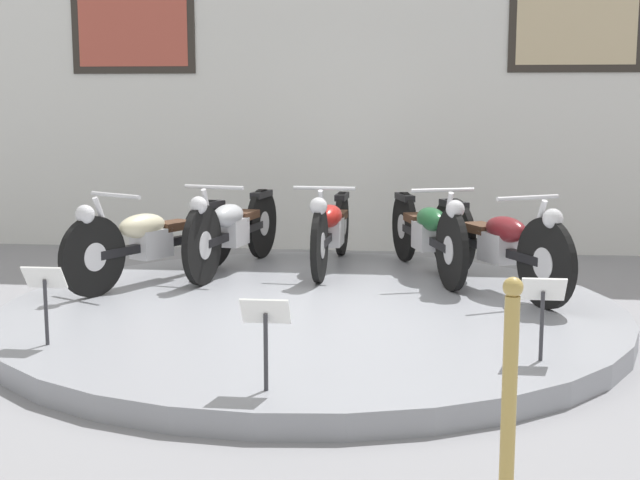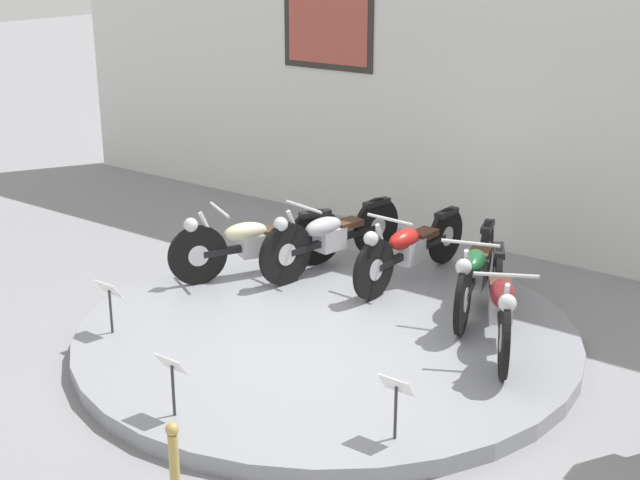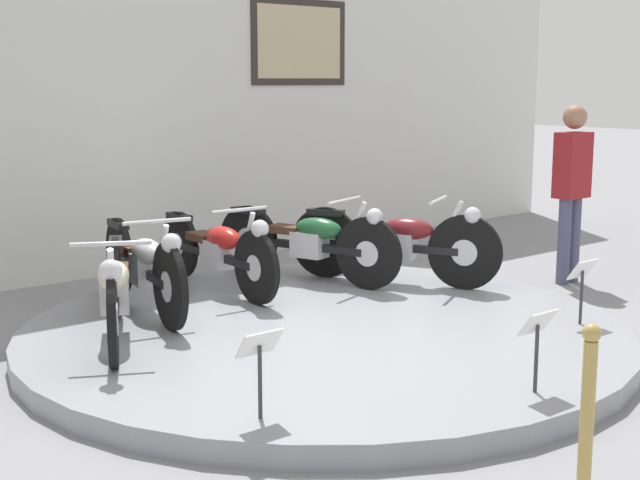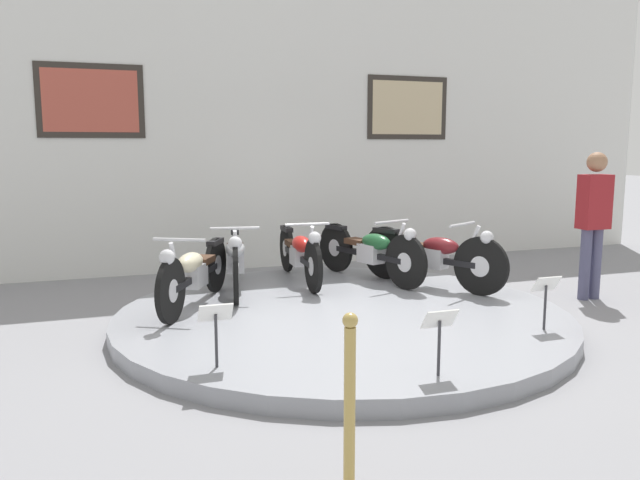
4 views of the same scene
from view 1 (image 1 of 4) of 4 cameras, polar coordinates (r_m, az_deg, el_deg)
The scene contains 12 objects.
ground_plane at distance 6.77m, azimuth -0.55°, elevation -5.44°, with size 60.00×60.00×0.00m, color gray.
display_platform at distance 6.75m, azimuth -0.55°, elevation -4.82°, with size 4.67×4.67×0.15m, color gray.
back_wall at distance 9.96m, azimuth 1.88°, elevation 12.21°, with size 14.00×0.22×4.47m.
motorcycle_cream at distance 7.58m, azimuth -10.75°, elevation 0.13°, with size 0.99×1.78×0.80m.
motorcycle_silver at distance 8.01m, azimuth -5.62°, elevation 0.82°, with size 0.57×1.99×0.81m.
motorcycle_red at distance 8.10m, azimuth 0.70°, elevation 0.84°, with size 0.54×1.98×0.79m.
motorcycle_green at distance 7.84m, azimuth 6.90°, elevation 0.59°, with size 0.72×1.93×0.81m.
motorcycle_maroon at distance 7.27m, azimuth 11.35°, elevation -0.13°, with size 1.01×1.82×0.82m.
info_placard_front_left at distance 5.85m, azimuth -17.20°, elevation -2.95°, with size 0.26×0.11×0.51m.
info_placard_front_centre at distance 4.73m, azimuth -3.51°, elevation -5.37°, with size 0.26×0.11×0.51m.
info_placard_front_right at distance 5.42m, azimuth 14.07°, elevation -3.77°, with size 0.26×0.11×0.51m.
stanchion_post_right_of_entry at distance 3.68m, azimuth 11.91°, elevation -12.77°, with size 0.28×0.28×1.02m.
Camera 1 is at (0.80, -6.50, 1.71)m, focal length 50.00 mm.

